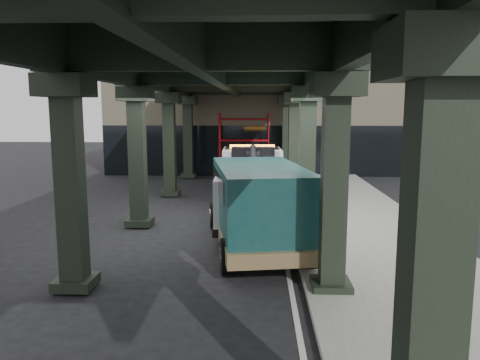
# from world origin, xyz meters

# --- Properties ---
(ground) EXTENTS (90.00, 90.00, 0.00)m
(ground) POSITION_xyz_m (0.00, 0.00, 0.00)
(ground) COLOR black
(ground) RESTS_ON ground
(sidewalk) EXTENTS (5.00, 40.00, 0.15)m
(sidewalk) POSITION_xyz_m (4.50, 2.00, 0.07)
(sidewalk) COLOR gray
(sidewalk) RESTS_ON ground
(lane_stripe) EXTENTS (0.12, 38.00, 0.01)m
(lane_stripe) POSITION_xyz_m (1.70, 2.00, 0.01)
(lane_stripe) COLOR silver
(lane_stripe) RESTS_ON ground
(viaduct) EXTENTS (7.40, 32.00, 6.40)m
(viaduct) POSITION_xyz_m (-0.40, 2.00, 5.46)
(viaduct) COLOR black
(viaduct) RESTS_ON ground
(building) EXTENTS (22.00, 10.00, 8.00)m
(building) POSITION_xyz_m (2.00, 20.00, 4.00)
(building) COLOR #C6B793
(building) RESTS_ON ground
(scaffolding) EXTENTS (3.08, 0.88, 4.00)m
(scaffolding) POSITION_xyz_m (0.00, 14.64, 2.11)
(scaffolding) COLOR #B60E18
(scaffolding) RESTS_ON ground
(tow_truck) EXTENTS (2.86, 8.88, 2.88)m
(tow_truck) POSITION_xyz_m (0.69, 3.40, 1.41)
(tow_truck) COLOR black
(tow_truck) RESTS_ON ground
(towed_van) EXTENTS (3.43, 6.72, 2.60)m
(towed_van) POSITION_xyz_m (0.88, -0.58, 1.40)
(towed_van) COLOR #103C3B
(towed_van) RESTS_ON ground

